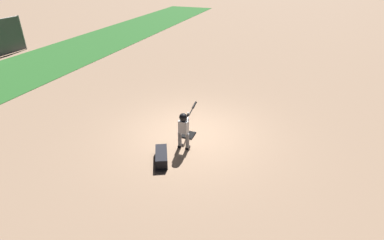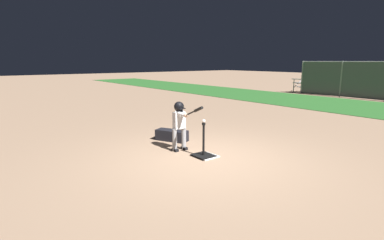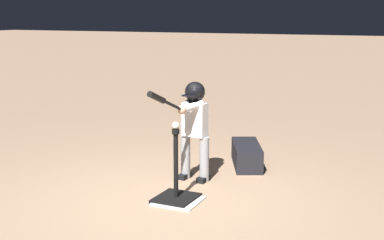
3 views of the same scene
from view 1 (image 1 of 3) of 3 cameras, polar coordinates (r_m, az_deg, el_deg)
name	(u,v)px [view 1 (image 1 of 3)]	position (r m, az deg, el deg)	size (l,w,h in m)	color
ground_plane	(192,133)	(9.64, -0.04, -2.53)	(90.00, 90.00, 0.00)	#93755B
home_plate	(187,134)	(9.57, -0.90, -2.75)	(0.44, 0.44, 0.02)	white
batting_tee	(188,132)	(9.48, -0.73, -2.39)	(0.44, 0.39, 0.75)	black
batter_child	(184,126)	(8.58, -1.55, -1.14)	(1.03, 0.36, 1.15)	gray
baseball	(188,113)	(9.15, -0.76, 1.31)	(0.07, 0.07, 0.07)	white
equipment_bag	(161,156)	(8.35, -5.84, -6.92)	(0.84, 0.32, 0.28)	black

